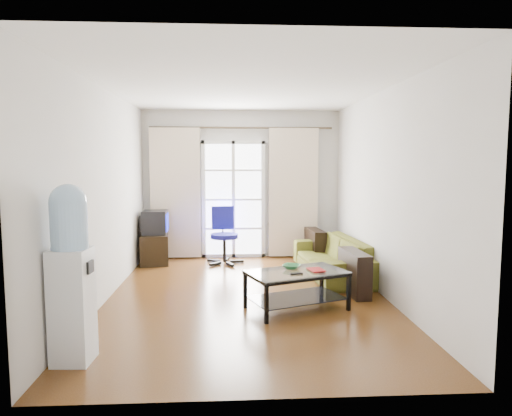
{
  "coord_description": "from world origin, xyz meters",
  "views": [
    {
      "loc": [
        -0.21,
        -5.83,
        1.76
      ],
      "look_at": [
        0.14,
        0.35,
        1.14
      ],
      "focal_mm": 32.0,
      "sensor_mm": 36.0,
      "label": 1
    }
  ],
  "objects": [
    {
      "name": "bowl",
      "position": [
        0.53,
        -0.4,
        0.49
      ],
      "size": [
        0.37,
        0.37,
        0.05
      ],
      "primitive_type": "imported",
      "rotation": [
        0.0,
        0.0,
        -0.43
      ],
      "color": "#338D46",
      "rests_on": "coffee_table"
    },
    {
      "name": "sofa",
      "position": [
        1.37,
        1.09,
        0.29
      ],
      "size": [
        2.12,
        1.09,
        0.58
      ],
      "primitive_type": "imported",
      "rotation": [
        0.0,
        0.0,
        -1.49
      ],
      "color": "olive",
      "rests_on": "floor"
    },
    {
      "name": "curtain_left",
      "position": [
        -1.2,
        2.48,
        1.2
      ],
      "size": [
        0.9,
        0.07,
        2.35
      ],
      "primitive_type": "cube",
      "color": "beige",
      "rests_on": "curtain_rod"
    },
    {
      "name": "radiator",
      "position": [
        0.8,
        2.5,
        0.33
      ],
      "size": [
        0.64,
        0.12,
        0.64
      ],
      "primitive_type": "cube",
      "color": "gray",
      "rests_on": "floor"
    },
    {
      "name": "task_chair",
      "position": [
        -0.32,
        2.02,
        0.29
      ],
      "size": [
        0.76,
        0.76,
        0.99
      ],
      "rotation": [
        0.0,
        0.0,
        0.14
      ],
      "color": "black",
      "rests_on": "floor"
    },
    {
      "name": "french_door",
      "position": [
        -0.15,
        2.54,
        1.07
      ],
      "size": [
        1.16,
        0.06,
        2.15
      ],
      "color": "white",
      "rests_on": "wall_back"
    },
    {
      "name": "wall_right",
      "position": [
        1.8,
        0.0,
        1.35
      ],
      "size": [
        0.02,
        5.2,
        2.7
      ],
      "primitive_type": "cube",
      "color": "silver",
      "rests_on": "floor"
    },
    {
      "name": "wall_left",
      "position": [
        -1.8,
        0.0,
        1.35
      ],
      "size": [
        0.02,
        5.2,
        2.7
      ],
      "primitive_type": "cube",
      "color": "silver",
      "rests_on": "floor"
    },
    {
      "name": "wall_front",
      "position": [
        0.0,
        -2.6,
        1.35
      ],
      "size": [
        3.6,
        0.02,
        2.7
      ],
      "primitive_type": "cube",
      "color": "silver",
      "rests_on": "floor"
    },
    {
      "name": "tv_stand",
      "position": [
        -1.54,
        2.12,
        0.26
      ],
      "size": [
        0.56,
        0.76,
        0.52
      ],
      "primitive_type": "cube",
      "rotation": [
        0.0,
        0.0,
        0.14
      ],
      "color": "black",
      "rests_on": "floor"
    },
    {
      "name": "water_cooler",
      "position": [
        -1.6,
        -1.86,
        0.83
      ],
      "size": [
        0.35,
        0.34,
        1.58
      ],
      "rotation": [
        0.0,
        0.0,
        -0.06
      ],
      "color": "silver",
      "rests_on": "floor"
    },
    {
      "name": "ceiling",
      "position": [
        0.0,
        0.0,
        2.7
      ],
      "size": [
        5.2,
        5.2,
        0.0
      ],
      "primitive_type": "plane",
      "rotation": [
        3.14,
        0.0,
        0.0
      ],
      "color": "white",
      "rests_on": "wall_back"
    },
    {
      "name": "coffee_table",
      "position": [
        0.58,
        -0.53,
        0.3
      ],
      "size": [
        1.3,
        1.02,
        0.46
      ],
      "rotation": [
        0.0,
        0.0,
        0.37
      ],
      "color": "silver",
      "rests_on": "floor"
    },
    {
      "name": "curtain_rod",
      "position": [
        0.0,
        2.5,
        2.38
      ],
      "size": [
        3.3,
        0.04,
        0.04
      ],
      "primitive_type": "cylinder",
      "rotation": [
        0.0,
        1.57,
        0.0
      ],
      "color": "#4C3F2D",
      "rests_on": "wall_back"
    },
    {
      "name": "curtain_right",
      "position": [
        0.95,
        2.48,
        1.2
      ],
      "size": [
        0.9,
        0.07,
        2.35
      ],
      "primitive_type": "cube",
      "color": "beige",
      "rests_on": "curtain_rod"
    },
    {
      "name": "book",
      "position": [
        0.73,
        -0.54,
        0.48
      ],
      "size": [
        0.27,
        0.3,
        0.02
      ],
      "primitive_type": "imported",
      "rotation": [
        0.0,
        0.0,
        0.22
      ],
      "color": "#9A2913",
      "rests_on": "coffee_table"
    },
    {
      "name": "remote",
      "position": [
        0.55,
        -0.68,
        0.47
      ],
      "size": [
        0.16,
        0.07,
        0.02
      ],
      "primitive_type": "cube",
      "rotation": [
        0.0,
        0.0,
        0.15
      ],
      "color": "black",
      "rests_on": "coffee_table"
    },
    {
      "name": "wall_back",
      "position": [
        0.0,
        2.6,
        1.35
      ],
      "size": [
        3.6,
        0.02,
        2.7
      ],
      "primitive_type": "cube",
      "color": "silver",
      "rests_on": "floor"
    },
    {
      "name": "floor",
      "position": [
        0.0,
        0.0,
        0.0
      ],
      "size": [
        5.2,
        5.2,
        0.0
      ],
      "primitive_type": "plane",
      "color": "#5B3715",
      "rests_on": "ground"
    },
    {
      "name": "crt_tv",
      "position": [
        -1.53,
        2.11,
        0.72
      ],
      "size": [
        0.47,
        0.46,
        0.41
      ],
      "rotation": [
        0.0,
        0.0,
        0.03
      ],
      "color": "black",
      "rests_on": "tv_stand"
    }
  ]
}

